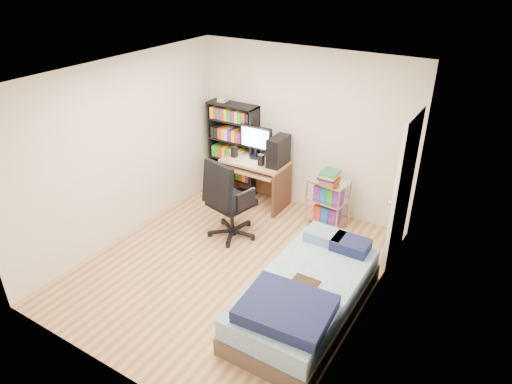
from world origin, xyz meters
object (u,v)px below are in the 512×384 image
Objects in this scene: media_shelf at (233,147)px; computer_desk at (262,165)px; bed at (305,296)px; office_chair at (229,213)px.

computer_desk is (0.67, -0.18, -0.09)m from media_shelf.
bed is (1.74, -1.96, -0.43)m from computer_desk.
bed is at bearing -48.44° from computer_desk.
media_shelf is 1.24× the size of computer_desk.
media_shelf is 1.52m from office_chair.
media_shelf is 0.70m from computer_desk.
bed is at bearing -41.69° from media_shelf.
computer_desk is at bearing 131.56° from bed.
office_chair is at bearing -84.86° from computer_desk.
media_shelf reaches higher than bed.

